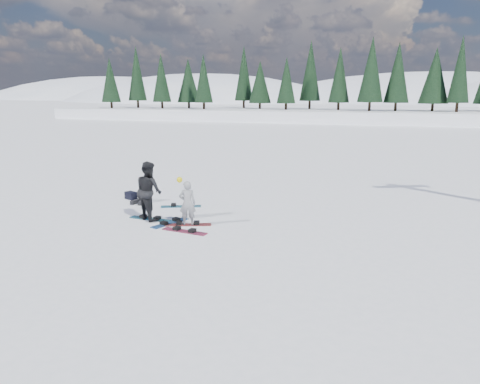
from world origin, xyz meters
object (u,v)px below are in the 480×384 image
(gear_bag, at_px, (131,196))
(snowboard_loose_b, at_px, (185,231))
(snowboarder_man, at_px, (149,191))
(snowboard_loose_c, at_px, (181,206))
(snowboard_loose_a, at_px, (170,223))
(snowboarder_woman, at_px, (187,203))
(seated_rider, at_px, (143,194))

(gear_bag, bearing_deg, snowboard_loose_b, -41.37)
(snowboarder_man, relative_size, gear_bag, 4.41)
(snowboarder_man, height_order, snowboard_loose_c, snowboarder_man)
(snowboarder_man, relative_size, snowboard_loose_b, 1.32)
(gear_bag, relative_size, snowboard_loose_a, 0.30)
(snowboarder_woman, xyz_separation_m, snowboard_loose_a, (-0.64, 0.02, -0.73))
(snowboarder_woman, height_order, snowboard_loose_b, snowboarder_woman)
(snowboarder_man, xyz_separation_m, snowboard_loose_b, (1.70, -0.96, -0.98))
(gear_bag, height_order, snowboard_loose_b, gear_bag)
(snowboarder_woman, relative_size, gear_bag, 3.56)
(seated_rider, height_order, snowboard_loose_a, seated_rider)
(seated_rider, bearing_deg, snowboard_loose_a, -47.70)
(snowboarder_man, bearing_deg, snowboard_loose_b, -178.01)
(seated_rider, xyz_separation_m, snowboard_loose_a, (2.35, -2.46, -0.28))
(snowboarder_man, xyz_separation_m, snowboard_loose_c, (0.26, 1.93, -0.98))
(snowboarder_woman, bearing_deg, snowboarder_man, -29.40)
(snowboard_loose_c, bearing_deg, snowboard_loose_b, -85.98)
(gear_bag, bearing_deg, snowboard_loose_c, -12.43)
(snowboard_loose_a, bearing_deg, snowboard_loose_c, 35.79)
(snowboarder_woman, bearing_deg, snowboard_loose_c, -79.90)
(snowboarder_man, bearing_deg, seated_rider, -24.74)
(snowboard_loose_a, bearing_deg, seated_rider, 63.98)
(snowboarder_woman, relative_size, seated_rider, 1.74)
(snowboarder_woman, relative_size, snowboard_loose_b, 1.07)
(snowboarder_woman, height_order, snowboarder_man, snowboarder_man)
(gear_bag, relative_size, snowboard_loose_c, 0.30)
(snowboard_loose_b, bearing_deg, gear_bag, 147.05)
(snowboarder_woman, distance_m, snowboard_loose_b, 1.03)
(seated_rider, bearing_deg, snowboard_loose_c, -10.78)
(snowboarder_man, bearing_deg, snowboarder_woman, -158.49)
(snowboarder_woman, xyz_separation_m, snowboard_loose_b, (0.20, -0.70, -0.73))
(snowboard_loose_c, height_order, snowboard_loose_a, same)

